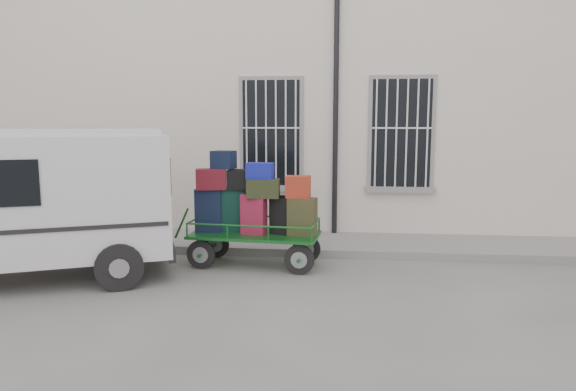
% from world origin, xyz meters
% --- Properties ---
extents(ground, '(80.00, 80.00, 0.00)m').
position_xyz_m(ground, '(0.00, 0.00, 0.00)').
color(ground, '#61615C').
rests_on(ground, ground).
extents(building, '(24.00, 5.15, 6.00)m').
position_xyz_m(building, '(0.00, 5.50, 3.00)').
color(building, beige).
rests_on(building, ground).
extents(sidewalk, '(24.00, 1.70, 0.15)m').
position_xyz_m(sidewalk, '(0.00, 2.20, 0.07)').
color(sidewalk, gray).
rests_on(sidewalk, ground).
extents(luggage_cart, '(2.62, 1.20, 1.99)m').
position_xyz_m(luggage_cart, '(-0.42, 0.77, 0.98)').
color(luggage_cart, black).
rests_on(luggage_cart, ground).
extents(van, '(5.04, 3.65, 2.36)m').
position_xyz_m(van, '(-3.95, -0.48, 1.35)').
color(van, silver).
rests_on(van, ground).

